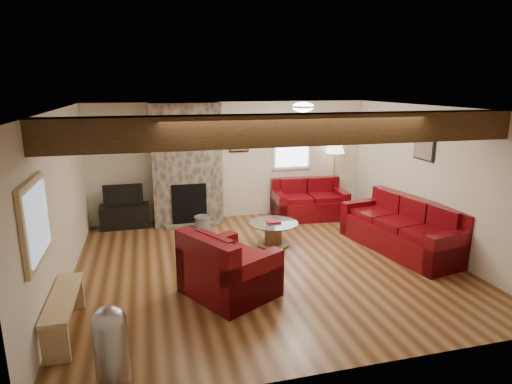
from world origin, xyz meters
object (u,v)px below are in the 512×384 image
at_px(television, 123,194).
at_px(floor_lamp, 335,150).
at_px(loveseat, 309,199).
at_px(armchair_red, 229,263).
at_px(coffee_table, 273,234).
at_px(sofa_three, 402,226).
at_px(tv_cabinet, 125,216).

xyz_separation_m(television, floor_lamp, (4.60, 0.02, 0.71)).
relative_size(loveseat, floor_lamp, 0.94).
xyz_separation_m(armchair_red, coffee_table, (1.13, 1.62, -0.24)).
xyz_separation_m(sofa_three, tv_cabinet, (-4.77, 2.49, -0.20)).
xyz_separation_m(armchair_red, tv_cabinet, (-1.51, 3.34, -0.22)).
distance_m(loveseat, floor_lamp, 1.27).
xyz_separation_m(armchair_red, television, (-1.51, 3.34, 0.24)).
distance_m(armchair_red, coffee_table, 1.99).
bearing_deg(coffee_table, loveseat, 48.69).
relative_size(armchair_red, floor_lamp, 0.69).
relative_size(loveseat, coffee_table, 1.76).
bearing_deg(floor_lamp, coffee_table, -138.33).
distance_m(loveseat, armchair_red, 3.86).
distance_m(sofa_three, television, 5.38).
xyz_separation_m(sofa_three, floor_lamp, (-0.16, 2.51, 0.97)).
distance_m(tv_cabinet, television, 0.46).
distance_m(sofa_three, armchair_red, 3.36).
bearing_deg(tv_cabinet, floor_lamp, 0.25).
relative_size(sofa_three, armchair_red, 2.01).
distance_m(sofa_three, coffee_table, 2.27).
bearing_deg(loveseat, floor_lamp, 28.74).
xyz_separation_m(armchair_red, floor_lamp, (3.09, 3.36, 0.96)).
relative_size(sofa_three, loveseat, 1.47).
bearing_deg(armchair_red, tv_cabinet, -5.19).
bearing_deg(television, sofa_three, -27.61).
bearing_deg(sofa_three, tv_cabinet, -128.05).
distance_m(loveseat, television, 3.92).
distance_m(armchair_red, television, 3.68).
bearing_deg(floor_lamp, television, -179.75).
bearing_deg(television, coffee_table, -33.16).
xyz_separation_m(sofa_three, armchair_red, (-3.25, -0.85, 0.02)).
bearing_deg(tv_cabinet, coffee_table, -33.16).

